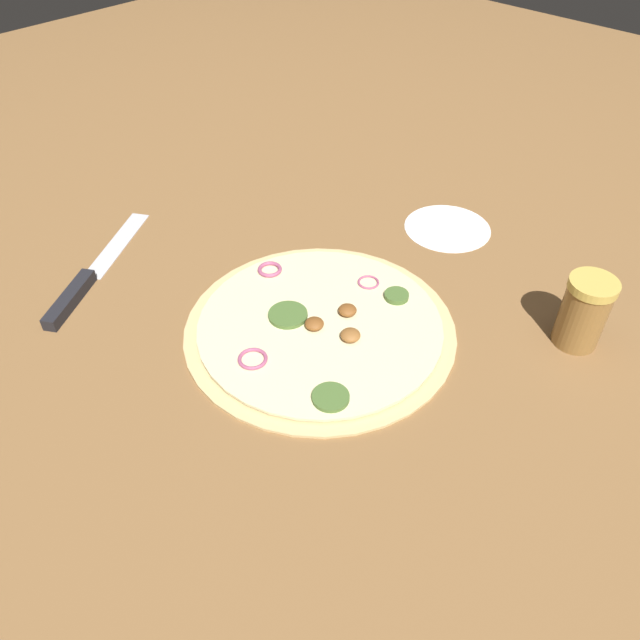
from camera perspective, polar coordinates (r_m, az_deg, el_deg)
The scene contains 5 objects.
ground_plane at distance 0.85m, azimuth 0.00°, elevation -0.87°, with size 3.00×3.00×0.00m, color brown.
pizza at distance 0.84m, azimuth 0.00°, elevation -0.59°, with size 0.37×0.37×0.02m.
knife at distance 0.97m, azimuth -20.89°, elevation 3.05°, with size 0.18×0.27×0.02m.
spice_jar at distance 0.86m, azimuth 22.97°, elevation 0.69°, with size 0.06×0.06×0.10m.
flour_patch at distance 1.06m, azimuth 11.57°, elevation 8.26°, with size 0.14×0.14×0.00m.
Camera 1 is at (0.43, -0.45, 0.58)m, focal length 35.00 mm.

